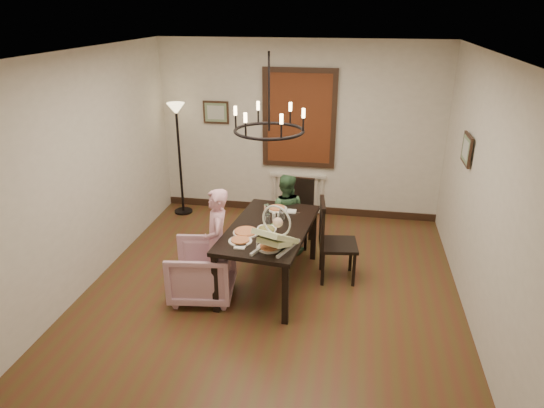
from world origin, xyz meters
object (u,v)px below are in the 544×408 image
(dining_table, at_px, (269,233))
(drinking_glass, at_px, (267,220))
(chair_far, at_px, (296,213))
(floor_lamp, at_px, (180,161))
(seated_man, at_px, (285,220))
(elderly_woman, at_px, (218,250))
(armchair, at_px, (202,271))
(baby_bouncer, at_px, (276,235))
(chair_right, at_px, (338,240))

(dining_table, xyz_separation_m, drinking_glass, (-0.03, 0.03, 0.16))
(chair_far, bearing_deg, floor_lamp, 162.70)
(dining_table, xyz_separation_m, floor_lamp, (-1.84, 1.96, 0.21))
(seated_man, relative_size, floor_lamp, 0.53)
(elderly_woman, height_order, drinking_glass, elderly_woman)
(chair_far, height_order, armchair, chair_far)
(chair_far, distance_m, seated_man, 0.28)
(baby_bouncer, bearing_deg, chair_far, 111.60)
(seated_man, height_order, drinking_glass, seated_man)
(chair_right, xyz_separation_m, seated_man, (-0.76, 0.62, -0.06))
(dining_table, distance_m, chair_far, 1.16)
(seated_man, relative_size, baby_bouncer, 1.82)
(elderly_woman, bearing_deg, chair_far, 133.49)
(chair_far, distance_m, elderly_woman, 1.59)
(armchair, bearing_deg, chair_far, 142.16)
(baby_bouncer, xyz_separation_m, drinking_glass, (-0.20, 0.57, -0.10))
(elderly_woman, distance_m, seated_man, 1.31)
(armchair, bearing_deg, drinking_glass, 116.29)
(dining_table, relative_size, floor_lamp, 0.96)
(armchair, bearing_deg, floor_lamp, -162.80)
(chair_far, bearing_deg, drinking_glass, -96.17)
(floor_lamp, bearing_deg, dining_table, -46.84)
(baby_bouncer, bearing_deg, elderly_woman, -178.73)
(chair_far, distance_m, armchair, 1.83)
(dining_table, height_order, seated_man, seated_man)
(chair_far, bearing_deg, dining_table, -94.48)
(dining_table, distance_m, floor_lamp, 2.70)
(chair_right, distance_m, floor_lamp, 3.18)
(chair_far, xyz_separation_m, elderly_woman, (-0.77, -1.39, 0.06))
(elderly_woman, xyz_separation_m, seated_man, (0.65, 1.14, -0.07))
(seated_man, bearing_deg, dining_table, 85.10)
(elderly_woman, bearing_deg, baby_bouncer, 51.64)
(dining_table, relative_size, drinking_glass, 12.16)
(baby_bouncer, distance_m, floor_lamp, 3.21)
(chair_right, relative_size, floor_lamp, 0.59)
(chair_far, relative_size, chair_right, 0.91)
(drinking_glass, height_order, floor_lamp, floor_lamp)
(armchair, bearing_deg, seated_man, 141.54)
(armchair, height_order, drinking_glass, drinking_glass)
(dining_table, xyz_separation_m, chair_right, (0.83, 0.27, -0.15))
(seated_man, distance_m, drinking_glass, 0.94)
(seated_man, height_order, baby_bouncer, baby_bouncer)
(chair_right, height_order, drinking_glass, chair_right)
(dining_table, xyz_separation_m, elderly_woman, (-0.58, -0.25, -0.14))
(chair_right, height_order, elderly_woman, elderly_woman)
(chair_right, height_order, armchair, chair_right)
(chair_right, bearing_deg, baby_bouncer, 133.73)
(chair_far, height_order, seated_man, chair_far)
(dining_table, bearing_deg, elderly_woman, -150.48)
(elderly_woman, bearing_deg, floor_lamp, -167.89)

